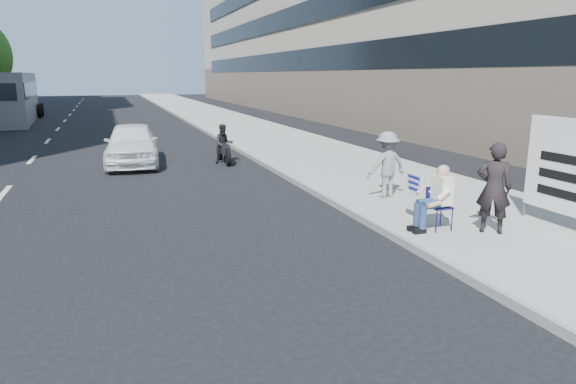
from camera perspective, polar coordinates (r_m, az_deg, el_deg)
name	(u,v)px	position (r m, az deg, el deg)	size (l,w,h in m)	color
ground	(346,264)	(8.91, 6.47, -7.99)	(160.00, 160.00, 0.00)	black
near_sidewalk	(255,132)	(28.70, -3.74, 6.69)	(5.00, 120.00, 0.15)	#9D9A93
seated_protester	(435,194)	(10.47, 15.98, -0.25)	(0.83, 1.12, 1.31)	#141353
jogger	(387,165)	(13.04, 10.92, 2.99)	(1.07, 0.61, 1.65)	gray
pedestrian_woman	(494,188)	(10.63, 21.91, 0.41)	(0.65, 0.43, 1.78)	black
white_sedan_near	(132,144)	(19.22, -16.94, 5.14)	(1.79, 4.44, 1.51)	white
motorcycle	(224,146)	(18.89, -7.14, 5.10)	(0.71, 2.04, 1.42)	black
bus	(12,98)	(40.01, -28.36, 9.19)	(3.22, 12.17, 3.30)	slate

